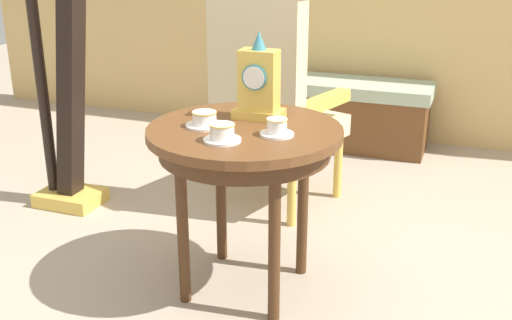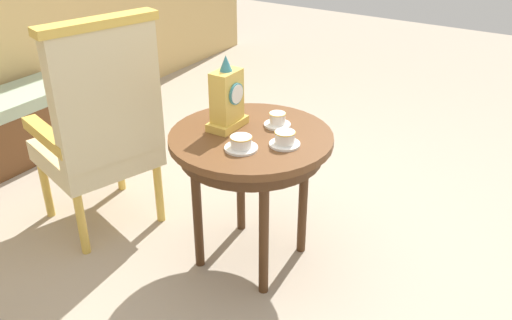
# 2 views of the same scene
# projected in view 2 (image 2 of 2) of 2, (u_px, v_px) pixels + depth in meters

# --- Properties ---
(ground_plane) EXTENTS (10.00, 10.00, 0.00)m
(ground_plane) POSITION_uv_depth(u_px,v_px,m) (267.00, 258.00, 2.74)
(ground_plane) COLOR tan
(side_table) EXTENTS (0.73, 0.73, 0.67)m
(side_table) POSITION_uv_depth(u_px,v_px,m) (251.00, 150.00, 2.47)
(side_table) COLOR brown
(side_table) RESTS_ON ground
(teacup_left) EXTENTS (0.14, 0.14, 0.06)m
(teacup_left) POSITION_uv_depth(u_px,v_px,m) (241.00, 143.00, 2.30)
(teacup_left) COLOR white
(teacup_left) RESTS_ON side_table
(teacup_right) EXTENTS (0.13, 0.13, 0.06)m
(teacup_right) POSITION_uv_depth(u_px,v_px,m) (285.00, 139.00, 2.33)
(teacup_right) COLOR white
(teacup_right) RESTS_ON side_table
(teacup_center) EXTENTS (0.12, 0.12, 0.06)m
(teacup_center) POSITION_uv_depth(u_px,v_px,m) (277.00, 120.00, 2.51)
(teacup_center) COLOR white
(teacup_center) RESTS_ON side_table
(mantel_clock) EXTENTS (0.19, 0.11, 0.34)m
(mantel_clock) POSITION_uv_depth(u_px,v_px,m) (227.00, 99.00, 2.44)
(mantel_clock) COLOR gold
(mantel_clock) RESTS_ON side_table
(armchair) EXTENTS (0.67, 0.66, 1.14)m
(armchair) POSITION_uv_depth(u_px,v_px,m) (101.00, 126.00, 2.71)
(armchair) COLOR beige
(armchair) RESTS_ON ground
(window_bench) EXTENTS (1.11, 0.40, 0.44)m
(window_bench) POSITION_uv_depth(u_px,v_px,m) (1.00, 132.00, 3.52)
(window_bench) COLOR #9EB299
(window_bench) RESTS_ON ground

